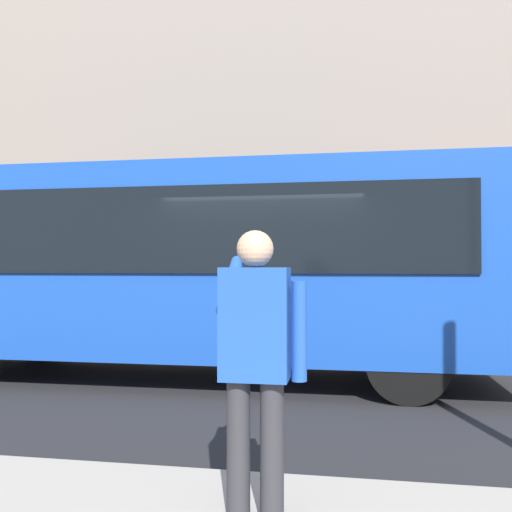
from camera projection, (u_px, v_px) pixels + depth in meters
name	position (u px, v px, depth m)	size (l,w,h in m)	color
ground_plane	(270.00, 386.00, 7.45)	(60.00, 60.00, 0.00)	#232326
building_facade_far	(307.00, 101.00, 14.26)	(28.00, 1.55, 12.00)	gray
red_bus	(190.00, 263.00, 8.08)	(9.05, 2.54, 3.08)	#1947AD
pedestrian_photographer	(256.00, 350.00, 3.21)	(0.53, 0.52, 1.70)	#2D2D33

